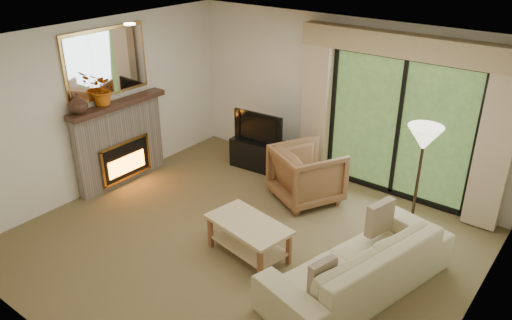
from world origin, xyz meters
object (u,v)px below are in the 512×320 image
Objects in this scene: armchair at (307,174)px; sofa at (358,263)px; media_console at (261,154)px; coffee_table at (249,239)px.

armchair is 2.10m from sofa.
armchair is at bearing -25.02° from media_console.
media_console is at bearing 6.91° from armchair.
sofa reaches higher than coffee_table.
coffee_table is at bearing -64.93° from sofa.
media_console is 3.33m from sofa.
sofa is (1.57, -1.40, -0.08)m from armchair.
sofa is at bearing 20.55° from coffee_table.
sofa is 1.41m from coffee_table.
armchair is 0.87× the size of coffee_table.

